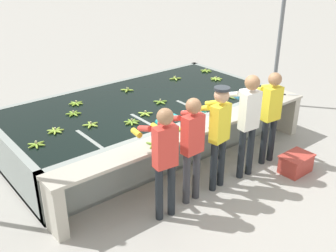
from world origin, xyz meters
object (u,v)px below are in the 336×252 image
object	(u,v)px
banana_bunch_floating_6	(36,144)
banana_bunch_floating_8	(145,114)
worker_0	(164,154)
banana_bunch_floating_3	(175,78)
worker_3	(248,117)
banana_bunch_floating_0	(132,122)
banana_bunch_floating_2	(76,103)
crate	(296,163)
knife_0	(287,94)
banana_bunch_floating_1	(206,71)
banana_bunch_floating_12	(127,90)
worker_1	(191,141)
banana_bunch_ledge_0	(182,129)
banana_bunch_floating_5	(91,125)
banana_bunch_floating_10	(216,79)
banana_bunch_floating_9	(73,114)
banana_bunch_floating_4	(160,102)
banana_bunch_floating_7	(230,97)
banana_bunch_floating_11	(55,131)
banana_bunch_ledge_1	(154,144)
worker_2	(218,128)
worker_4	(270,110)
support_post_right	(280,39)

from	to	relation	value
banana_bunch_floating_6	banana_bunch_floating_8	world-z (taller)	same
worker_0	banana_bunch_floating_3	distance (m)	3.76
worker_3	banana_bunch_floating_0	size ratio (longest dim) A/B	6.28
banana_bunch_floating_2	crate	bearing A→B (deg)	-54.24
banana_bunch_floating_0	knife_0	distance (m)	3.26
banana_bunch_floating_2	banana_bunch_floating_3	world-z (taller)	same
banana_bunch_floating_1	banana_bunch_floating_12	bearing A→B (deg)	178.89
worker_1	banana_bunch_floating_6	xyz separation A→B (m)	(-1.66, 1.57, -0.14)
banana_bunch_floating_12	banana_bunch_ledge_0	xyz separation A→B (m)	(-0.39, -2.15, 0.00)
banana_bunch_floating_5	banana_bunch_floating_10	distance (m)	3.39
knife_0	crate	world-z (taller)	knife_0
banana_bunch_floating_5	banana_bunch_floating_9	xyz separation A→B (m)	(-0.00, 0.61, -0.00)
banana_bunch_ledge_0	worker_1	bearing A→B (deg)	-120.29
banana_bunch_floating_4	banana_bunch_floating_6	world-z (taller)	same
crate	worker_0	bearing A→B (deg)	168.75
banana_bunch_floating_7	knife_0	distance (m)	1.16
worker_1	banana_bunch_floating_6	world-z (taller)	worker_1
worker_1	banana_bunch_floating_6	bearing A→B (deg)	136.73
worker_1	banana_bunch_floating_9	distance (m)	2.41
banana_bunch_floating_6	crate	xyz separation A→B (m)	(3.60, -2.12, -0.68)
banana_bunch_floating_3	banana_bunch_floating_7	distance (m)	1.56
worker_1	banana_bunch_floating_8	xyz separation A→B (m)	(0.29, 1.50, -0.14)
banana_bunch_floating_2	banana_bunch_floating_11	size ratio (longest dim) A/B	1.00
banana_bunch_floating_0	crate	bearing A→B (deg)	-43.11
banana_bunch_floating_0	banana_bunch_ledge_1	distance (m)	0.91
banana_bunch_floating_9	crate	distance (m)	3.94
banana_bunch_floating_2	banana_bunch_floating_4	xyz separation A→B (m)	(1.27, -0.94, 0.00)
banana_bunch_floating_9	worker_1	bearing A→B (deg)	-73.23
banana_bunch_floating_7	worker_2	bearing A→B (deg)	-143.06
banana_bunch_floating_9	banana_bunch_floating_12	xyz separation A→B (m)	(1.43, 0.44, 0.00)
worker_3	banana_bunch_floating_12	size ratio (longest dim) A/B	7.69
worker_4	banana_bunch_floating_10	bearing A→B (deg)	68.01
worker_2	banana_bunch_floating_0	xyz separation A→B (m)	(-0.65, 1.35, -0.18)
banana_bunch_floating_6	banana_bunch_floating_5	bearing A→B (deg)	6.89
banana_bunch_floating_5	support_post_right	size ratio (longest dim) A/B	0.09
banana_bunch_floating_2	worker_1	bearing A→B (deg)	-81.06
banana_bunch_floating_11	knife_0	bearing A→B (deg)	-16.95
worker_0	worker_3	bearing A→B (deg)	0.65
banana_bunch_floating_4	banana_bunch_floating_10	size ratio (longest dim) A/B	0.99
banana_bunch_floating_3	banana_bunch_floating_6	distance (m)	3.83
worker_3	banana_bunch_ledge_0	distance (m)	1.07
worker_3	banana_bunch_floating_10	bearing A→B (deg)	55.07
banana_bunch_floating_4	support_post_right	xyz separation A→B (m)	(3.40, -0.10, 0.75)
worker_1	banana_bunch_floating_7	distance (m)	2.38
banana_bunch_floating_3	banana_bunch_floating_2	bearing A→B (deg)	179.66
banana_bunch_floating_7	crate	xyz separation A→B (m)	(-0.15, -1.71, -0.69)
banana_bunch_floating_1	crate	world-z (taller)	banana_bunch_floating_1
worker_0	banana_bunch_floating_4	bearing A→B (deg)	53.02
banana_bunch_floating_1	banana_bunch_floating_10	distance (m)	0.64
banana_bunch_floating_2	banana_bunch_floating_10	size ratio (longest dim) A/B	1.00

